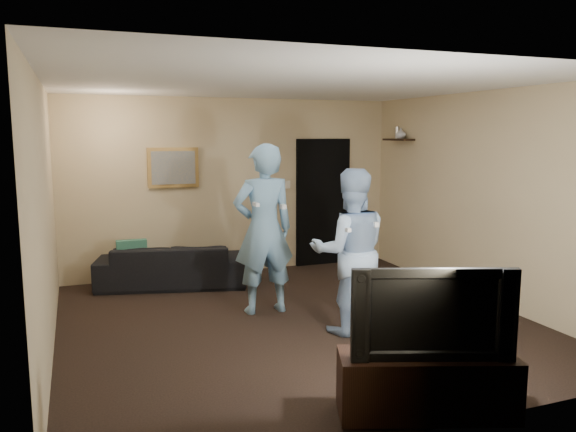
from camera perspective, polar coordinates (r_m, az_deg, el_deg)
name	(u,v)px	position (r m, az deg, el deg)	size (l,w,h in m)	color
ground	(295,321)	(6.38, 0.74, -10.66)	(5.00, 5.00, 0.00)	black
ceiling	(296,84)	(6.05, 0.79, 13.30)	(5.00, 5.00, 0.04)	silver
wall_back	(234,186)	(8.44, -5.51, 3.03)	(5.00, 0.04, 2.60)	tan
wall_front	(432,251)	(3.90, 14.45, -3.43)	(5.00, 0.04, 2.60)	tan
wall_left	(45,218)	(5.67, -23.45, -0.23)	(0.04, 5.00, 2.60)	tan
wall_right	(482,197)	(7.37, 19.15, 1.83)	(0.04, 5.00, 2.60)	tan
sofa	(172,265)	(7.90, -11.67, -4.89)	(2.00, 0.78, 0.58)	black
throw_pillow	(132,254)	(7.80, -15.58, -3.79)	(0.39, 0.13, 0.39)	#1C5444
painting_frame	(173,168)	(8.20, -11.58, 4.84)	(0.72, 0.05, 0.57)	olive
painting_canvas	(174,168)	(8.18, -11.55, 4.83)	(0.62, 0.01, 0.47)	slate
doorway	(323,202)	(8.94, 3.57, 1.41)	(0.90, 0.06, 2.00)	black
light_switch	(288,185)	(8.68, -0.04, 3.21)	(0.08, 0.02, 0.12)	silver
wall_shelf	(398,140)	(8.73, 11.15, 7.62)	(0.20, 0.60, 0.03)	black
shelf_vase	(401,133)	(8.67, 11.39, 8.23)	(0.15, 0.15, 0.16)	silver
shelf_figurine	(397,133)	(8.76, 11.04, 8.31)	(0.06, 0.06, 0.18)	silver
tv_console	(427,385)	(4.43, 13.94, -16.28)	(1.30, 0.42, 0.46)	black
television	(430,310)	(4.23, 14.21, -9.26)	(1.17, 0.15, 0.67)	black
wii_player_left	(264,229)	(6.49, -2.49, -1.35)	(0.72, 0.53, 1.97)	#71A0C5
wii_player_right	(350,252)	(5.88, 6.33, -3.61)	(0.98, 0.85, 1.73)	#94B2D8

